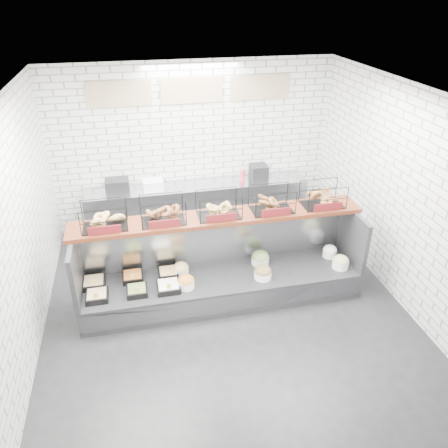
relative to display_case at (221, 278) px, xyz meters
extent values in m
plane|color=black|center=(0.01, -0.35, -0.33)|extent=(5.50, 5.50, 0.00)
cube|color=silver|center=(0.01, 2.40, 1.17)|extent=(5.00, 0.02, 3.00)
cube|color=silver|center=(-2.49, -0.35, 1.17)|extent=(0.02, 5.50, 3.00)
cube|color=silver|center=(2.51, -0.35, 1.17)|extent=(0.02, 5.50, 3.00)
cube|color=white|center=(0.01, -0.35, 2.67)|extent=(5.00, 5.50, 0.02)
cube|color=tan|center=(-1.19, 2.37, 2.17)|extent=(1.05, 0.03, 0.42)
cube|color=tan|center=(0.01, 2.37, 2.17)|extent=(1.05, 0.03, 0.42)
cube|color=tan|center=(1.21, 2.37, 2.17)|extent=(1.05, 0.03, 0.42)
cube|color=black|center=(0.01, -0.05, -0.13)|extent=(4.00, 0.90, 0.40)
cube|color=#93969B|center=(0.01, -0.48, -0.11)|extent=(4.00, 0.03, 0.28)
cube|color=#93969B|center=(0.01, 0.36, 0.47)|extent=(4.00, 0.08, 0.80)
cube|color=black|center=(-1.96, -0.05, 0.47)|extent=(0.06, 0.90, 0.80)
cube|color=black|center=(1.98, -0.05, 0.47)|extent=(0.06, 0.90, 0.80)
cube|color=black|center=(-1.73, -0.21, 0.11)|extent=(0.29, 0.29, 0.08)
cube|color=tan|center=(-1.73, -0.21, 0.15)|extent=(0.25, 0.25, 0.04)
cube|color=#E6C150|center=(-1.73, -0.31, 0.20)|extent=(0.06, 0.01, 0.08)
cube|color=black|center=(-1.79, 0.10, 0.11)|extent=(0.30, 0.30, 0.08)
cube|color=tan|center=(-1.79, 0.10, 0.15)|extent=(0.26, 0.26, 0.04)
cube|color=#E6C150|center=(-1.79, 0.00, 0.20)|extent=(0.06, 0.01, 0.08)
cube|color=black|center=(-1.21, -0.21, 0.11)|extent=(0.28, 0.28, 0.08)
cube|color=olive|center=(-1.21, -0.21, 0.15)|extent=(0.23, 0.23, 0.04)
cube|color=#E6C150|center=(-1.21, -0.31, 0.20)|extent=(0.06, 0.01, 0.08)
cube|color=black|center=(-1.25, 0.13, 0.11)|extent=(0.28, 0.28, 0.08)
cube|color=orange|center=(-1.25, 0.13, 0.15)|extent=(0.24, 0.24, 0.04)
cube|color=#E6C150|center=(-1.25, 0.03, 0.20)|extent=(0.06, 0.01, 0.08)
cube|color=black|center=(-0.78, -0.21, 0.11)|extent=(0.31, 0.31, 0.08)
cube|color=white|center=(-0.78, -0.21, 0.15)|extent=(0.27, 0.27, 0.04)
cube|color=#E6C150|center=(-0.78, -0.32, 0.20)|extent=(0.06, 0.01, 0.08)
cube|color=black|center=(-0.75, 0.11, 0.11)|extent=(0.27, 0.27, 0.08)
cube|color=#F9CF7F|center=(-0.75, 0.11, 0.15)|extent=(0.23, 0.23, 0.04)
cube|color=#E6C150|center=(-0.75, 0.02, 0.20)|extent=(0.06, 0.01, 0.08)
cylinder|color=white|center=(-0.54, -0.22, 0.13)|extent=(0.23, 0.23, 0.11)
ellipsoid|color=#BF7328|center=(-0.54, -0.22, 0.19)|extent=(0.22, 0.22, 0.16)
cylinder|color=white|center=(-0.56, 0.11, 0.13)|extent=(0.22, 0.22, 0.11)
ellipsoid|color=#E8C677|center=(-0.56, 0.11, 0.19)|extent=(0.21, 0.21, 0.15)
cylinder|color=white|center=(0.56, -0.23, 0.13)|extent=(0.25, 0.25, 0.11)
ellipsoid|color=brown|center=(0.56, -0.23, 0.19)|extent=(0.25, 0.25, 0.17)
cylinder|color=white|center=(0.63, 0.13, 0.13)|extent=(0.27, 0.27, 0.11)
ellipsoid|color=#6A8E48|center=(0.63, 0.13, 0.19)|extent=(0.26, 0.26, 0.18)
cylinder|color=white|center=(1.75, -0.22, 0.13)|extent=(0.25, 0.25, 0.11)
ellipsoid|color=tan|center=(1.75, -0.22, 0.19)|extent=(0.24, 0.24, 0.17)
cylinder|color=white|center=(1.72, 0.09, 0.13)|extent=(0.21, 0.21, 0.11)
ellipsoid|color=white|center=(1.72, 0.09, 0.19)|extent=(0.21, 0.21, 0.15)
cube|color=#3E180D|center=(0.01, 0.17, 0.90)|extent=(4.10, 0.50, 0.06)
cube|color=black|center=(-1.53, 0.17, 1.10)|extent=(0.60, 0.38, 0.34)
cube|color=#530F12|center=(-1.53, -0.03, 1.00)|extent=(0.42, 0.02, 0.11)
cube|color=black|center=(-0.76, 0.17, 1.10)|extent=(0.60, 0.38, 0.34)
cube|color=#530F12|center=(-0.76, -0.03, 1.00)|extent=(0.42, 0.02, 0.11)
cube|color=black|center=(0.01, 0.17, 1.10)|extent=(0.60, 0.38, 0.34)
cube|color=#530F12|center=(0.01, -0.03, 1.00)|extent=(0.42, 0.02, 0.11)
cube|color=black|center=(0.77, 0.17, 1.10)|extent=(0.60, 0.38, 0.34)
cube|color=#530F12|center=(0.77, -0.03, 1.00)|extent=(0.42, 0.02, 0.11)
cube|color=black|center=(1.54, 0.17, 1.10)|extent=(0.60, 0.38, 0.34)
cube|color=#530F12|center=(1.54, -0.03, 1.00)|extent=(0.42, 0.02, 0.11)
cube|color=#93969B|center=(0.01, 2.08, 0.12)|extent=(4.00, 0.60, 0.90)
cube|color=black|center=(-1.39, 2.05, 0.69)|extent=(0.40, 0.30, 0.24)
cube|color=silver|center=(-0.78, 2.04, 0.66)|extent=(0.35, 0.28, 0.18)
cylinder|color=#DF3742|center=(0.84, 2.07, 0.68)|extent=(0.09, 0.09, 0.22)
cube|color=black|center=(1.13, 2.03, 0.72)|extent=(0.30, 0.30, 0.30)
camera|label=1|loc=(-1.06, -5.07, 3.79)|focal=35.00mm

